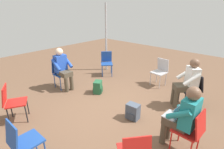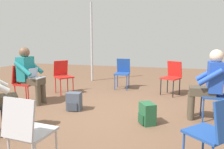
{
  "view_description": "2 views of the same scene",
  "coord_description": "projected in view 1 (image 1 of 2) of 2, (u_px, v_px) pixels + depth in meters",
  "views": [
    {
      "loc": [
        2.72,
        2.51,
        2.38
      ],
      "look_at": [
        -0.22,
        -0.15,
        0.8
      ],
      "focal_mm": 28.0,
      "sensor_mm": 36.0,
      "label": 1
    },
    {
      "loc": [
        -3.91,
        -1.19,
        1.42
      ],
      "look_at": [
        -0.23,
        -0.2,
        0.79
      ],
      "focal_mm": 35.0,
      "sensor_mm": 36.0,
      "label": 2
    }
  ],
  "objects": [
    {
      "name": "person_in_blue",
      "position": [
        62.0,
        67.0,
        5.14
      ],
      "size": [
        0.5,
        0.53,
        1.24
      ],
      "rotation": [
        0.0,
        0.0,
        -0.02
      ],
      "color": "#4C4233",
      "rests_on": "ground"
    },
    {
      "name": "chair_northwest",
      "position": [
        193.0,
        88.0,
        4.28
      ],
      "size": [
        0.58,
        0.59,
        0.85
      ],
      "rotation": [
        0.0,
        0.0,
        -2.38
      ],
      "color": "black",
      "rests_on": "ground"
    },
    {
      "name": "chair_east",
      "position": [
        22.0,
        141.0,
        2.61
      ],
      "size": [
        0.44,
        0.4,
        0.85
      ],
      "rotation": [
        0.0,
        0.0,
        1.58
      ],
      "color": "#1E4799",
      "rests_on": "ground"
    },
    {
      "name": "chair_south",
      "position": [
        60.0,
        72.0,
        5.32
      ],
      "size": [
        0.41,
        0.45,
        0.85
      ],
      "rotation": [
        0.0,
        0.0,
        -0.02
      ],
      "color": "#1E4799",
      "rests_on": "ground"
    },
    {
      "name": "chair_southwest",
      "position": [
        107.0,
        62.0,
        6.28
      ],
      "size": [
        0.58,
        0.59,
        0.85
      ],
      "rotation": [
        0.0,
        0.0,
        -0.76
      ],
      "color": "#1E4799",
      "rests_on": "ground"
    },
    {
      "name": "chair_west",
      "position": [
        160.0,
        70.0,
        5.45
      ],
      "size": [
        0.47,
        0.44,
        0.85
      ],
      "rotation": [
        0.0,
        0.0,
        -1.67
      ],
      "color": "#B7B7BC",
      "rests_on": "ground"
    },
    {
      "name": "person_with_laptop",
      "position": [
        183.0,
        115.0,
        2.89
      ],
      "size": [
        0.51,
        0.54,
        1.24
      ],
      "rotation": [
        0.0,
        0.0,
        3.09
      ],
      "color": "#4C4233",
      "rests_on": "ground"
    },
    {
      "name": "chair_southeast",
      "position": [
        12.0,
        101.0,
        3.71
      ],
      "size": [
        0.57,
        0.55,
        0.85
      ],
      "rotation": [
        0.0,
        0.0,
        1.08
      ],
      "color": "red",
      "rests_on": "ground"
    },
    {
      "name": "person_in_white",
      "position": [
        188.0,
        80.0,
        4.21
      ],
      "size": [
        0.63,
        0.63,
        1.24
      ],
      "rotation": [
        0.0,
        0.0,
        -2.38
      ],
      "color": "#4C4233",
      "rests_on": "ground"
    },
    {
      "name": "backpack_near_laptop_user",
      "position": [
        133.0,
        112.0,
        3.9
      ],
      "size": [
        0.27,
        0.3,
        0.36
      ],
      "rotation": [
        0.0,
        0.0,
        1.66
      ],
      "color": "#475160",
      "rests_on": "ground"
    },
    {
      "name": "tent_pole_far",
      "position": [
        106.0,
        38.0,
        6.52
      ],
      "size": [
        0.07,
        0.07,
        2.47
      ],
      "primitive_type": "cylinder",
      "color": "#B2B2B7",
      "rests_on": "ground"
    },
    {
      "name": "chair_north",
      "position": [
        192.0,
        129.0,
        2.85
      ],
      "size": [
        0.42,
        0.46,
        0.85
      ],
      "rotation": [
        0.0,
        0.0,
        3.09
      ],
      "color": "red",
      "rests_on": "ground"
    },
    {
      "name": "ground_plane",
      "position": [
        111.0,
        109.0,
        4.32
      ],
      "size": [
        14.0,
        14.0,
        0.0
      ],
      "primitive_type": "plane",
      "color": "brown"
    },
    {
      "name": "backpack_by_empty_chair",
      "position": [
        98.0,
        88.0,
        5.06
      ],
      "size": [
        0.34,
        0.32,
        0.36
      ],
      "rotation": [
        0.0,
        0.0,
        0.56
      ],
      "color": "#235B38",
      "rests_on": "ground"
    }
  ]
}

